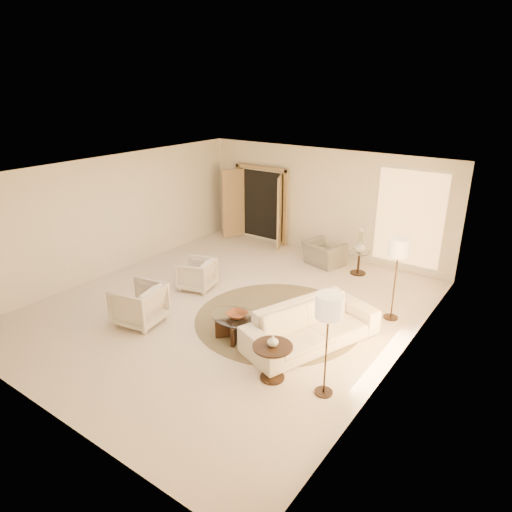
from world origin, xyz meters
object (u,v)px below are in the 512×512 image
Objects in this scene: coffee_table at (237,324)px; end_table at (273,356)px; floor_lamp_far at (329,311)px; accent_chair at (324,250)px; armchair_left at (196,273)px; side_vase at (360,246)px; sofa at (311,325)px; armchair_right at (139,303)px; floor_lamp_near at (399,251)px; end_vase at (273,341)px; side_table at (359,260)px; bowl at (237,315)px.

coffee_table is 1.41m from end_table.
accent_chair is at bearing 117.57° from floor_lamp_far.
side_vase reaches higher than armchair_left.
coffee_table is 4.61× the size of side_vase.
armchair_right reaches higher than sofa.
floor_lamp_near is at bearing 90.00° from floor_lamp_far.
side_vase reaches higher than end_vase.
floor_lamp_near is 6.16× the size of side_vase.
accent_chair is 3.38× the size of side_vase.
floor_lamp_far is 1.10m from end_vase.
floor_lamp_near reaches higher than end_table.
floor_lamp_far reaches higher than armchair_right.
floor_lamp_far is (2.06, -0.54, 1.14)m from coffee_table.
end_table reaches higher than side_table.
accent_chair is 5.27m from floor_lamp_far.
armchair_left is at bearing -132.26° from side_table.
accent_chair reaches higher than bowl.
sofa is 2.20m from floor_lamp_near.
coffee_table is 4.08m from side_vase.
floor_lamp_near is at bearing 159.24° from accent_chair.
side_table is at bearing 107.60° from floor_lamp_far.
floor_lamp_far is at bearing -122.00° from sofa.
accent_chair is 4.99m from end_vase.
end_table is at bearing 123.58° from accent_chair.
end_table is 1.30m from floor_lamp_far.
accent_chair is (1.49, 4.73, -0.03)m from armchair_right.
sofa is at bearing 102.41° from armchair_right.
end_vase is at bearing 45.11° from armchair_left.
coffee_table is 0.75× the size of floor_lamp_near.
accent_chair is 4.06m from coffee_table.
sofa is 3.28m from armchair_left.
side_table is 3.14× the size of end_vase.
side_vase is (0.61, 4.01, 0.26)m from bowl.
sofa is 13.71× the size of end_vase.
floor_lamp_far is (4.07, -1.66, 1.01)m from armchair_left.
floor_lamp_far is at bearing -72.40° from side_table.
armchair_right is at bearing -159.57° from coffee_table.
floor_lamp_near is (0.83, 2.99, 1.01)m from end_table.
floor_lamp_near is (2.40, -1.74, 1.02)m from accent_chair.
armchair_left is 4.37m from floor_lamp_near.
sofa is 3.97× the size of end_table.
end_vase is at bearing -29.25° from coffee_table.
sofa is at bearing -80.01° from side_table.
end_table is 1.10× the size of side_table.
armchair_right is at bearing 133.11° from sofa.
coffee_table is (2.02, -1.12, -0.13)m from armchair_left.
floor_lamp_near is (4.07, 1.19, 1.04)m from armchair_left.
end_table is at bearing -82.57° from side_vase.
sofa is 1.35m from bowl.
end_table is (1.57, -4.73, 0.01)m from accent_chair.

